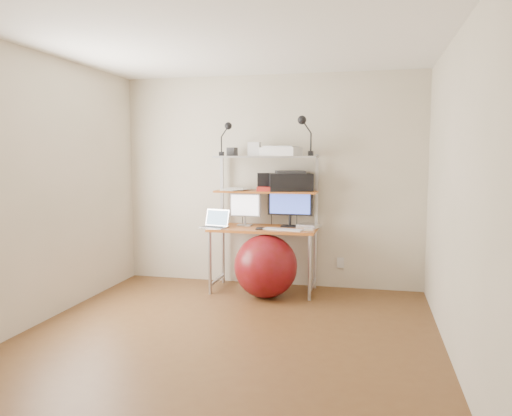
% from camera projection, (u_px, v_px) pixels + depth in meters
% --- Properties ---
extents(room, '(3.60, 3.60, 3.60)m').
position_uv_depth(room, '(228.00, 192.00, 4.22)').
color(room, brown).
rests_on(room, ground).
extents(computer_desk, '(1.20, 0.60, 1.57)m').
position_uv_depth(computer_desk, '(265.00, 208.00, 5.71)').
color(computer_desk, '#AB6321').
rests_on(computer_desk, ground).
extents(desktop, '(1.20, 0.60, 0.00)m').
position_uv_depth(desktop, '(264.00, 227.00, 5.67)').
color(desktop, '#AB6321').
rests_on(desktop, computer_desk).
extents(mid_shelf, '(1.18, 0.34, 0.00)m').
position_uv_depth(mid_shelf, '(266.00, 191.00, 5.75)').
color(mid_shelf, '#AB6321').
rests_on(mid_shelf, computer_desk).
extents(top_shelf, '(1.18, 0.34, 0.00)m').
position_uv_depth(top_shelf, '(266.00, 156.00, 5.71)').
color(top_shelf, '#AEADB2').
rests_on(top_shelf, computer_desk).
extents(floor, '(3.60, 3.60, 0.00)m').
position_uv_depth(floor, '(229.00, 334.00, 4.35)').
color(floor, brown).
rests_on(floor, ground).
extents(wall_outlet, '(0.08, 0.01, 0.12)m').
position_uv_depth(wall_outlet, '(340.00, 263.00, 5.86)').
color(wall_outlet, silver).
rests_on(wall_outlet, room).
extents(monitor_silver, '(0.36, 0.13, 0.40)m').
position_uv_depth(monitor_silver, '(245.00, 207.00, 5.80)').
color(monitor_silver, '#AAAAAE').
rests_on(monitor_silver, desktop).
extents(monitor_black, '(0.52, 0.15, 0.52)m').
position_uv_depth(monitor_black, '(290.00, 204.00, 5.72)').
color(monitor_black, black).
rests_on(monitor_black, desktop).
extents(laptop, '(0.34, 0.30, 0.26)m').
position_uv_depth(laptop, '(216.00, 224.00, 5.66)').
color(laptop, silver).
rests_on(laptop, desktop).
extents(keyboard, '(0.45, 0.21, 0.01)m').
position_uv_depth(keyboard, '(283.00, 229.00, 5.47)').
color(keyboard, silver).
rests_on(keyboard, desktop).
extents(mouse, '(0.10, 0.07, 0.02)m').
position_uv_depth(mouse, '(308.00, 229.00, 5.44)').
color(mouse, silver).
rests_on(mouse, desktop).
extents(mac_mini, '(0.28, 0.28, 0.04)m').
position_uv_depth(mac_mini, '(309.00, 226.00, 5.65)').
color(mac_mini, silver).
rests_on(mac_mini, desktop).
extents(phone, '(0.09, 0.15, 0.01)m').
position_uv_depth(phone, '(260.00, 228.00, 5.55)').
color(phone, black).
rests_on(phone, desktop).
extents(printer, '(0.56, 0.45, 0.23)m').
position_uv_depth(printer, '(290.00, 181.00, 5.72)').
color(printer, black).
rests_on(printer, mid_shelf).
extents(nas_cube, '(0.17, 0.17, 0.20)m').
position_uv_depth(nas_cube, '(263.00, 182.00, 5.77)').
color(nas_cube, black).
rests_on(nas_cube, mid_shelf).
extents(red_box, '(0.19, 0.14, 0.05)m').
position_uv_depth(red_box, '(265.00, 189.00, 5.65)').
color(red_box, '#B4241C').
rests_on(red_box, mid_shelf).
extents(scanner, '(0.47, 0.37, 0.11)m').
position_uv_depth(scanner, '(281.00, 151.00, 5.64)').
color(scanner, silver).
rests_on(scanner, top_shelf).
extents(box_white, '(0.13, 0.11, 0.16)m').
position_uv_depth(box_white, '(254.00, 149.00, 5.73)').
color(box_white, silver).
rests_on(box_white, top_shelf).
extents(box_grey, '(0.12, 0.12, 0.10)m').
position_uv_depth(box_grey, '(232.00, 152.00, 5.84)').
color(box_grey, '#2A2A2C').
rests_on(box_grey, top_shelf).
extents(clip_lamp_left, '(0.15, 0.08, 0.38)m').
position_uv_depth(clip_lamp_left, '(227.00, 131.00, 5.68)').
color(clip_lamp_left, black).
rests_on(clip_lamp_left, top_shelf).
extents(clip_lamp_right, '(0.18, 0.10, 0.44)m').
position_uv_depth(clip_lamp_right, '(304.00, 126.00, 5.48)').
color(clip_lamp_right, black).
rests_on(clip_lamp_right, top_shelf).
extents(exercise_ball, '(0.69, 0.69, 0.69)m').
position_uv_depth(exercise_ball, '(266.00, 266.00, 5.46)').
color(exercise_ball, maroon).
rests_on(exercise_ball, floor).
extents(paper_stack, '(0.41, 0.42, 0.02)m').
position_uv_depth(paper_stack, '(234.00, 189.00, 5.84)').
color(paper_stack, white).
rests_on(paper_stack, mid_shelf).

